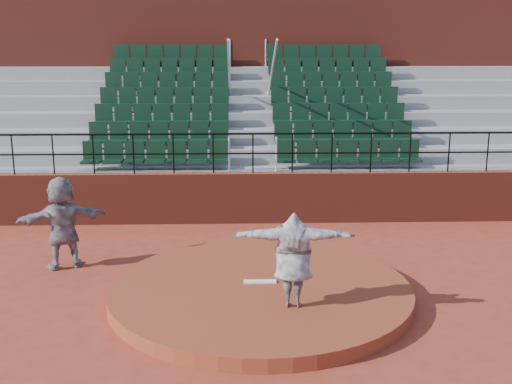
% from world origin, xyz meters
% --- Properties ---
extents(ground, '(90.00, 90.00, 0.00)m').
position_xyz_m(ground, '(0.00, 0.00, 0.00)').
color(ground, maroon).
rests_on(ground, ground).
extents(pitchers_mound, '(5.50, 5.50, 0.25)m').
position_xyz_m(pitchers_mound, '(0.00, 0.00, 0.12)').
color(pitchers_mound, brown).
rests_on(pitchers_mound, ground).
extents(pitching_rubber, '(0.60, 0.15, 0.03)m').
position_xyz_m(pitching_rubber, '(0.00, 0.15, 0.27)').
color(pitching_rubber, white).
rests_on(pitching_rubber, pitchers_mound).
extents(boundary_wall, '(24.00, 0.30, 1.30)m').
position_xyz_m(boundary_wall, '(0.00, 5.00, 0.65)').
color(boundary_wall, maroon).
rests_on(boundary_wall, ground).
extents(wall_railing, '(24.04, 0.05, 1.03)m').
position_xyz_m(wall_railing, '(0.00, 5.00, 2.03)').
color(wall_railing, black).
rests_on(wall_railing, boundary_wall).
extents(seating_deck, '(24.00, 5.97, 4.63)m').
position_xyz_m(seating_deck, '(0.00, 8.64, 1.45)').
color(seating_deck, gray).
rests_on(seating_deck, ground).
extents(press_box_facade, '(24.00, 3.00, 7.10)m').
position_xyz_m(press_box_facade, '(0.00, 12.60, 3.55)').
color(press_box_facade, maroon).
rests_on(press_box_facade, ground).
extents(pitcher, '(2.02, 0.67, 1.62)m').
position_xyz_m(pitcher, '(0.51, -0.90, 1.06)').
color(pitcher, black).
rests_on(pitcher, pitchers_mound).
extents(fielder, '(1.88, 1.17, 1.93)m').
position_xyz_m(fielder, '(-3.99, 1.78, 0.97)').
color(fielder, black).
rests_on(fielder, ground).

